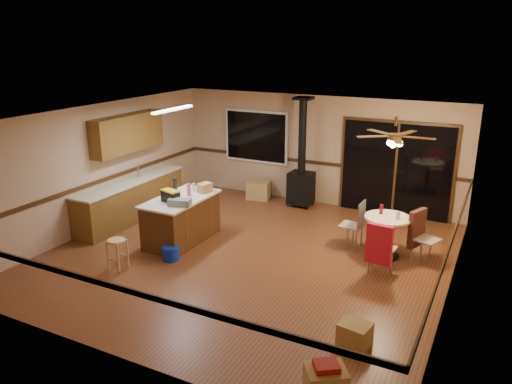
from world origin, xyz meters
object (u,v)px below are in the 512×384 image
Objects in this scene: chair_right at (418,229)px; box_corner_b at (355,334)px; toolbox_grey at (180,202)px; box_under_window at (259,190)px; chair_left at (357,220)px; bar_stool at (118,254)px; chair_near at (380,244)px; wood_stove at (301,177)px; toolbox_black at (171,197)px; blue_bucket at (171,253)px; dining_table at (387,230)px; kitchen_island at (182,219)px; box_corner_a at (326,382)px.

chair_right is 1.78× the size of box_corner_b.
toolbox_grey is 0.75× the size of box_under_window.
chair_right is (1.12, 0.02, 0.01)m from chair_left.
chair_left reaches higher than bar_stool.
chair_near is (4.13, 1.78, 0.32)m from bar_stool.
chair_left is (1.89, -1.85, -0.14)m from wood_stove.
box_under_window is (0.18, 3.37, -0.78)m from toolbox_black.
dining_table is at bearing 29.36° from blue_bucket.
bar_stool is 1.08× the size of chair_left.
chair_near is (3.53, 1.06, 0.47)m from blue_bucket.
toolbox_grey is at bearing 100.50° from blue_bucket.
kitchen_island is 1.59m from bar_stool.
toolbox_black is at bearing -93.01° from box_under_window.
wood_stove reaches higher than bar_stool.
box_under_window is (-0.19, 3.94, 0.09)m from blue_bucket.
toolbox_black is at bearing 158.61° from box_corner_b.
bar_stool reaches higher than box_corner_b.
chair_near is 1.27× the size of box_under_window.
blue_bucket is (0.60, 0.72, -0.15)m from bar_stool.
kitchen_island is 4.65× the size of toolbox_black.
toolbox_grey is at bearing -56.54° from kitchen_island.
box_corner_b is (0.02, 1.08, -0.01)m from box_corner_a.
box_corner_b is (0.21, -2.10, -0.44)m from chair_near.
box_corner_a is at bearing -33.38° from toolbox_black.
blue_bucket is at bearing -150.64° from dining_table.
toolbox_black is 0.66× the size of box_under_window.
dining_table is at bearing 19.83° from toolbox_black.
kitchen_island is 2.40× the size of chair_near.
dining_table is 4.09m from box_corner_a.
chair_left is at bearing 170.82° from dining_table.
box_corner_a is (-0.26, -4.18, -0.43)m from chair_right.
toolbox_grey reaches higher than kitchen_island.
toolbox_black is 4.96m from box_corner_a.
chair_near is at bearing -47.84° from wood_stove.
chair_left is at bearing -44.45° from wood_stove.
toolbox_black is 1.10m from blue_bucket.
toolbox_grey is 1.13× the size of toolbox_black.
blue_bucket is at bearing -103.96° from wood_stove.
bar_stool is at bearing -113.44° from toolbox_grey.
kitchen_island is 5.03m from box_corner_a.
chair_right reaches higher than box_corner_a.
box_under_window is at bearing 147.99° from chair_left.
box_under_window is 6.34m from box_corner_b.
toolbox_grey is 3.68m from chair_near.
chair_right is at bearing 1.04° from chair_left.
chair_near is 1.00× the size of chair_right.
toolbox_grey is 4.19m from box_corner_b.
blue_bucket is at bearing 150.24° from box_corner_a.
toolbox_grey is 4.38m from chair_right.
chair_left is (2.85, 2.04, 0.46)m from blue_bucket.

